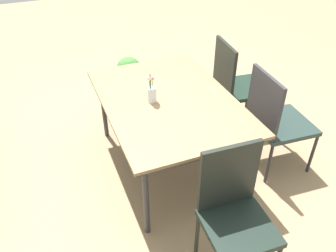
{
  "coord_description": "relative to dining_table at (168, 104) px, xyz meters",
  "views": [
    {
      "loc": [
        -2.2,
        0.97,
        2.19
      ],
      "look_at": [
        0.06,
        0.07,
        0.44
      ],
      "focal_mm": 37.02,
      "sensor_mm": 36.0,
      "label": 1
    }
  ],
  "objects": [
    {
      "name": "ground_plane",
      "position": [
        -0.06,
        -0.07,
        -0.66
      ],
      "size": [
        12.0,
        12.0,
        0.0
      ],
      "primitive_type": "plane",
      "color": "#9E7F5B"
    },
    {
      "name": "dining_table",
      "position": [
        0.0,
        0.0,
        0.0
      ],
      "size": [
        1.48,
        1.04,
        0.71
      ],
      "color": "#8C704C",
      "rests_on": "ground"
    },
    {
      "name": "chair_end_left",
      "position": [
        -1.09,
        -0.0,
        -0.13
      ],
      "size": [
        0.43,
        0.43,
        0.95
      ],
      "rotation": [
        0.0,
        0.0,
        1.52
      ],
      "color": "black",
      "rests_on": "ground"
    },
    {
      "name": "chair_near_left",
      "position": [
        -0.33,
        -0.85,
        -0.15
      ],
      "size": [
        0.51,
        0.51,
        0.94
      ],
      "rotation": [
        0.0,
        0.0,
        3.07
      ],
      "color": "#243531",
      "rests_on": "ground"
    },
    {
      "name": "chair_near_right",
      "position": [
        0.34,
        -0.86,
        -0.14
      ],
      "size": [
        0.5,
        0.5,
        0.94
      ],
      "rotation": [
        0.0,
        0.0,
        3.04
      ],
      "color": "black",
      "rests_on": "ground"
    },
    {
      "name": "flower_vase",
      "position": [
        0.01,
        0.13,
        0.14
      ],
      "size": [
        0.07,
        0.07,
        0.26
      ],
      "color": "silver",
      "rests_on": "dining_table"
    },
    {
      "name": "potted_plant",
      "position": [
        1.37,
        -0.05,
        -0.41
      ],
      "size": [
        0.29,
        0.29,
        0.49
      ],
      "color": "#9E6047",
      "rests_on": "ground"
    }
  ]
}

